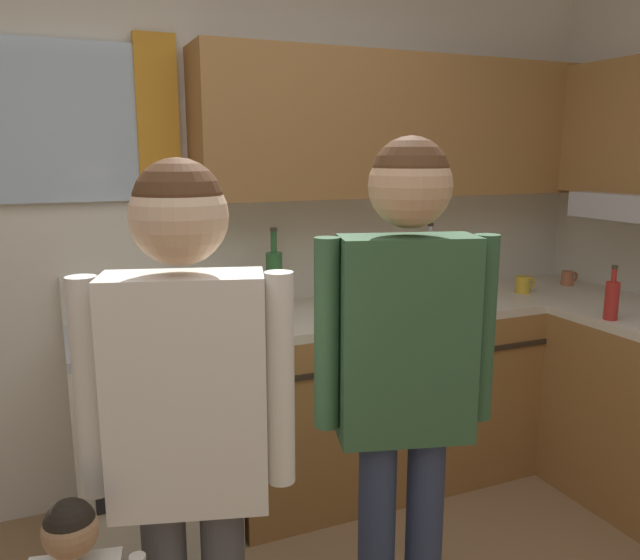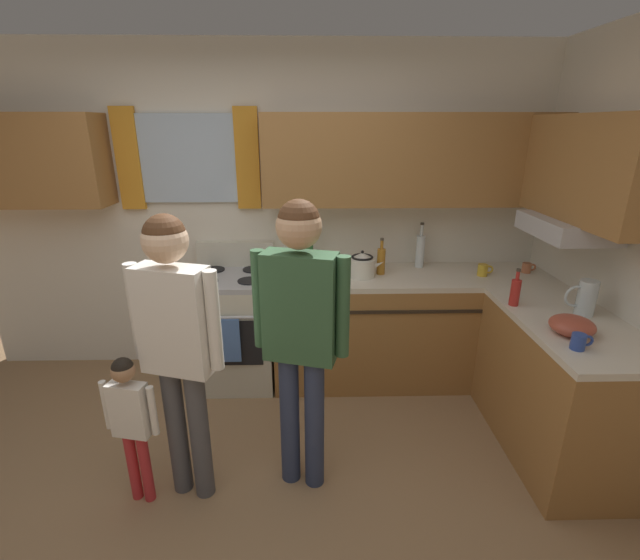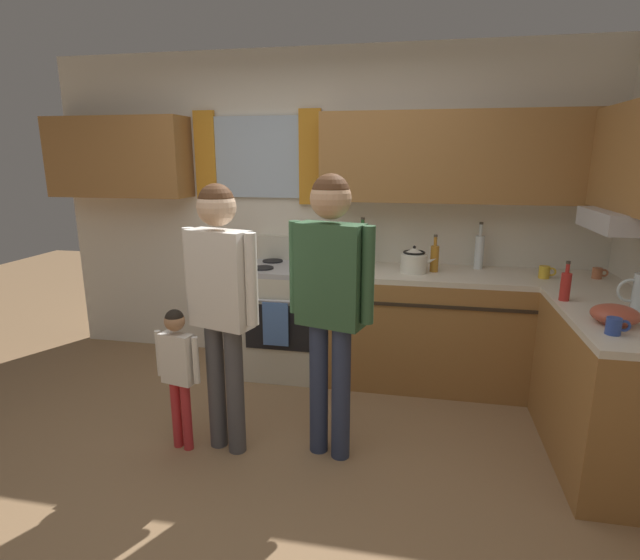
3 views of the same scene
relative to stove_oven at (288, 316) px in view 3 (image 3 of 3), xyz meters
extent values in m
plane|color=#93704C|center=(0.18, -1.54, -0.47)|extent=(12.00, 12.00, 0.00)
cube|color=silver|center=(0.18, 0.36, 0.83)|extent=(4.60, 0.10, 2.60)
cube|color=silver|center=(-0.32, 0.29, 1.28)|extent=(0.73, 0.03, 0.66)
cube|color=orange|center=(-0.77, 0.28, 1.28)|extent=(0.18, 0.04, 0.76)
cube|color=orange|center=(0.14, 0.28, 1.28)|extent=(0.18, 0.04, 0.76)
cube|color=#9E6B38|center=(-1.51, 0.15, 1.28)|extent=(1.21, 0.32, 0.66)
cube|color=#9E6B38|center=(1.38, 0.15, 1.28)|extent=(2.22, 0.32, 0.66)
cube|color=#B7B7BC|center=(2.26, -0.49, 0.91)|extent=(0.40, 0.60, 0.12)
cube|color=#9E6B38|center=(1.41, 0.00, -0.04)|extent=(2.15, 0.62, 0.86)
cube|color=beige|center=(1.41, 0.00, 0.41)|extent=(2.15, 0.62, 0.04)
cube|color=#9E6B38|center=(2.17, -0.89, -0.04)|extent=(0.62, 1.15, 0.86)
cube|color=beige|center=(2.17, -0.89, 0.41)|extent=(0.62, 1.15, 0.04)
cube|color=#2D2319|center=(1.41, -0.32, 0.25)|extent=(2.03, 0.01, 0.02)
cube|color=beige|center=(0.00, 0.00, -0.04)|extent=(0.63, 0.62, 0.86)
cube|color=black|center=(0.00, -0.32, 0.01)|extent=(0.51, 0.01, 0.36)
cylinder|color=#ADADB2|center=(0.00, -0.34, 0.23)|extent=(0.51, 0.02, 0.02)
cube|color=#ADADB2|center=(0.00, 0.00, 0.41)|extent=(0.63, 0.62, 0.04)
cube|color=beige|center=(0.00, 0.27, 0.53)|extent=(0.63, 0.08, 0.20)
cylinder|color=black|center=(-0.16, -0.14, 0.44)|extent=(0.17, 0.17, 0.01)
cylinder|color=black|center=(0.16, -0.14, 0.44)|extent=(0.17, 0.17, 0.01)
cylinder|color=black|center=(-0.16, 0.13, 0.44)|extent=(0.17, 0.17, 0.01)
cylinder|color=black|center=(0.16, 0.13, 0.44)|extent=(0.17, 0.17, 0.01)
cube|color=#4C72B7|center=(0.00, -0.35, 0.05)|extent=(0.20, 0.02, 0.34)
cylinder|color=silver|center=(1.51, 0.19, 0.56)|extent=(0.07, 0.07, 0.26)
cylinder|color=silver|center=(1.51, 0.19, 0.74)|extent=(0.03, 0.03, 0.09)
cylinder|color=#3F382D|center=(1.51, 0.19, 0.79)|extent=(0.03, 0.03, 0.02)
cylinder|color=#2D6633|center=(0.60, 0.09, 0.57)|extent=(0.08, 0.08, 0.28)
cylinder|color=#2D6633|center=(0.60, 0.09, 0.76)|extent=(0.03, 0.03, 0.10)
cylinder|color=#3F382D|center=(0.60, 0.09, 0.82)|extent=(0.03, 0.03, 0.02)
cylinder|color=red|center=(1.93, -0.63, 0.52)|extent=(0.06, 0.06, 0.17)
cylinder|color=red|center=(1.93, -0.63, 0.63)|extent=(0.02, 0.02, 0.06)
cylinder|color=#3F382D|center=(1.93, -0.63, 0.67)|extent=(0.03, 0.03, 0.02)
cylinder|color=#B27223|center=(1.16, 0.02, 0.53)|extent=(0.06, 0.06, 0.20)
cylinder|color=#B27223|center=(1.16, 0.02, 0.67)|extent=(0.02, 0.02, 0.07)
cylinder|color=#3F382D|center=(1.16, 0.02, 0.71)|extent=(0.03, 0.03, 0.02)
cylinder|color=gold|center=(1.94, -0.05, 0.48)|extent=(0.08, 0.08, 0.09)
torus|color=gold|center=(1.99, -0.05, 0.48)|extent=(0.06, 0.01, 0.06)
cylinder|color=#B76642|center=(2.31, 0.02, 0.47)|extent=(0.07, 0.07, 0.08)
torus|color=#B76642|center=(2.36, 0.02, 0.48)|extent=(0.06, 0.01, 0.06)
cylinder|color=#2D479E|center=(2.00, -1.22, 0.48)|extent=(0.07, 0.07, 0.08)
torus|color=#2D479E|center=(2.05, -1.22, 0.48)|extent=(0.06, 0.01, 0.06)
cylinder|color=silver|center=(1.01, -0.04, 0.50)|extent=(0.20, 0.20, 0.14)
cone|color=silver|center=(1.01, -0.04, 0.60)|extent=(0.18, 0.18, 0.05)
sphere|color=black|center=(1.01, -0.04, 0.63)|extent=(0.02, 0.02, 0.02)
cone|color=silver|center=(1.14, -0.04, 0.53)|extent=(0.09, 0.04, 0.07)
torus|color=black|center=(1.01, -0.04, 0.59)|extent=(0.17, 0.17, 0.02)
torus|color=silver|center=(2.22, -0.79, 0.55)|extent=(0.14, 0.02, 0.14)
cylinder|color=#B24C38|center=(2.07, -1.05, 0.45)|extent=(0.13, 0.13, 0.03)
ellipsoid|color=#B24C38|center=(2.07, -1.05, 0.48)|extent=(0.24, 0.24, 0.10)
cylinder|color=#4C4C51|center=(0.00, -1.23, -0.07)|extent=(0.11, 0.11, 0.80)
cylinder|color=#4C4C51|center=(-0.13, -1.19, -0.07)|extent=(0.11, 0.11, 0.80)
cube|color=white|center=(-0.07, -1.21, 0.61)|extent=(0.39, 0.25, 0.56)
cylinder|color=white|center=(0.14, -1.27, 0.63)|extent=(0.07, 0.07, 0.52)
cylinder|color=white|center=(-0.28, -1.15, 0.63)|extent=(0.07, 0.07, 0.52)
sphere|color=beige|center=(-0.07, -1.21, 1.02)|extent=(0.22, 0.22, 0.22)
sphere|color=#4C2D19|center=(-0.07, -1.21, 1.05)|extent=(0.20, 0.20, 0.20)
cylinder|color=#2D3856|center=(0.63, -1.16, -0.06)|extent=(0.11, 0.11, 0.82)
cylinder|color=#2D3856|center=(0.49, -1.12, -0.06)|extent=(0.11, 0.11, 0.82)
cube|color=#335938|center=(0.56, -1.14, 0.65)|extent=(0.41, 0.26, 0.58)
cylinder|color=#335938|center=(0.78, -1.20, 0.67)|extent=(0.07, 0.07, 0.54)
cylinder|color=#335938|center=(0.35, -1.08, 0.67)|extent=(0.07, 0.07, 0.54)
sphere|color=tan|center=(0.56, -1.14, 1.07)|extent=(0.23, 0.23, 0.23)
sphere|color=#4C2D19|center=(0.56, -1.14, 1.10)|extent=(0.21, 0.21, 0.21)
cylinder|color=red|center=(-0.30, -1.27, -0.25)|extent=(0.06, 0.06, 0.44)
cylinder|color=red|center=(-0.38, -1.25, -0.25)|extent=(0.06, 0.06, 0.44)
cube|color=white|center=(-0.34, -1.26, 0.12)|extent=(0.21, 0.13, 0.31)
cylinder|color=white|center=(-0.21, -1.29, 0.14)|extent=(0.04, 0.04, 0.28)
cylinder|color=white|center=(-0.47, -1.23, 0.14)|extent=(0.04, 0.04, 0.28)
sphere|color=#A87A56|center=(-0.34, -1.26, 0.36)|extent=(0.12, 0.12, 0.12)
sphere|color=black|center=(-0.34, -1.26, 0.37)|extent=(0.11, 0.11, 0.11)
camera|label=1|loc=(-0.32, -2.59, 1.16)|focal=35.10mm
camera|label=2|loc=(0.61, -3.22, 1.54)|focal=24.65mm
camera|label=3|loc=(1.02, -3.77, 1.29)|focal=27.66mm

